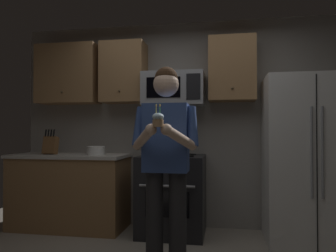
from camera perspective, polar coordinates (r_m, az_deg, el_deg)
The scene contains 10 objects.
wall_back at distance 4.20m, azimuth 3.59°, elevation 0.33°, with size 4.40×0.10×2.60m, color gray.
oven_range at distance 3.90m, azimuth 0.72°, elevation -11.96°, with size 0.76×0.70×0.93m.
microwave at distance 3.98m, azimuth 0.99°, elevation 6.47°, with size 0.74×0.41×0.40m.
refrigerator at distance 3.86m, azimuth 23.31°, elevation -5.41°, with size 0.90×0.75×1.80m.
cabinet_row_upper at distance 4.19m, azimuth -6.79°, elevation 9.28°, with size 2.78×0.36×0.76m.
counter_left at distance 4.32m, azimuth -16.86°, elevation -10.84°, with size 1.44×0.66×0.92m.
knife_block at distance 4.32m, azimuth -19.93°, elevation -3.17°, with size 0.16×0.15×0.32m.
bowl_large_white at distance 4.10m, azimuth -12.57°, elevation -4.17°, with size 0.22×0.22×0.10m.
person at distance 2.78m, azimuth -0.39°, elevation -5.26°, with size 0.60×0.48×1.76m.
cupcake at distance 2.45m, azimuth -1.76°, elevation 1.13°, with size 0.09×0.09×0.17m.
Camera 1 is at (0.46, -2.42, 1.20)m, focal length 34.70 mm.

